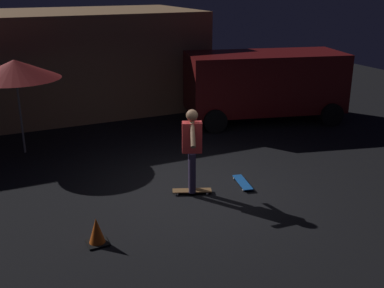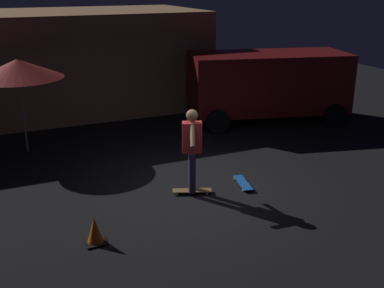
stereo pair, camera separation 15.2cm
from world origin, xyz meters
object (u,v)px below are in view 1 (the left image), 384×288
Objects in this scene: skater at (192,145)px; traffic_cone at (97,232)px; parked_van at (265,82)px; patio_umbrella at (15,69)px; skateboard_ridden at (192,191)px; skateboard_spare at (243,182)px.

traffic_cone is at bearing -153.86° from skater.
skater is 2.59m from traffic_cone.
parked_van is 2.14× the size of patio_umbrella.
patio_umbrella is 5.19m from skateboard_ridden.
skateboard_spare is 1.75× the size of traffic_cone.
skateboard_ridden is (-4.22, -3.87, -1.11)m from parked_van.
traffic_cone is (0.55, -5.00, -1.86)m from patio_umbrella.
skater is (-4.22, -3.87, -0.12)m from parked_van.
skateboard_ridden is at bearing 26.14° from traffic_cone.
skater is at bearing 176.09° from skateboard_spare.
skater is at bearing 0.00° from skateboard_ridden.
traffic_cone is (-2.20, -1.08, -0.83)m from skater.
patio_umbrella is 2.88× the size of skateboard_ridden.
skater is at bearing 26.14° from traffic_cone.
parked_van reaches higher than skateboard_spare.
patio_umbrella is at bearing 125.10° from skateboard_ridden.
parked_van reaches higher than skateboard_ridden.
patio_umbrella is at bearing 179.65° from parked_van.
parked_van is at bearing 42.56° from skater.
parked_van is 6.12× the size of skateboard_spare.
skateboard_ridden is at bearing 176.09° from skateboard_spare.
skateboard_spare is at bearing -3.91° from skateboard_ridden.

